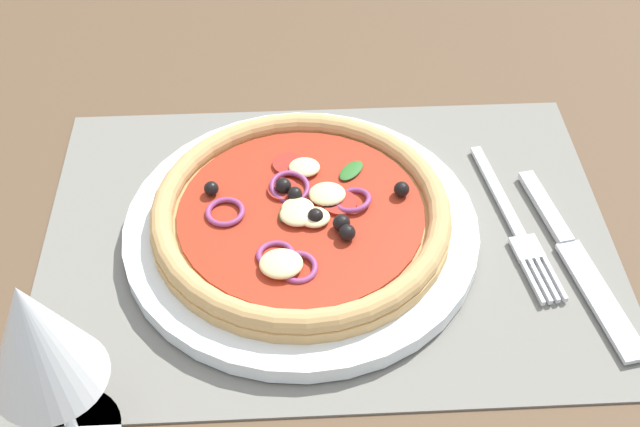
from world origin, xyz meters
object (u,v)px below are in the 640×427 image
at_px(pizza, 301,211).
at_px(fork, 516,228).
at_px(knife, 577,260).
at_px(plate, 301,227).
at_px(wine_glass, 37,341).

xyz_separation_m(pizza, fork, (-0.18, 0.00, -0.02)).
distance_m(pizza, knife, 0.22).
distance_m(plate, fork, 0.18).
bearing_deg(pizza, plate, -78.23).
height_order(plate, fork, plate).
bearing_deg(knife, fork, -143.72).
relative_size(knife, wine_glass, 1.34).
xyz_separation_m(plate, pizza, (-0.00, 0.00, 0.02)).
height_order(fork, knife, knife).
bearing_deg(wine_glass, pizza, -132.91).
xyz_separation_m(pizza, wine_glass, (0.16, 0.17, 0.07)).
bearing_deg(wine_glass, plate, -132.85).
relative_size(plate, knife, 1.42).
relative_size(fork, knife, 0.90).
xyz_separation_m(knife, wine_glass, (0.37, 0.13, 0.09)).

